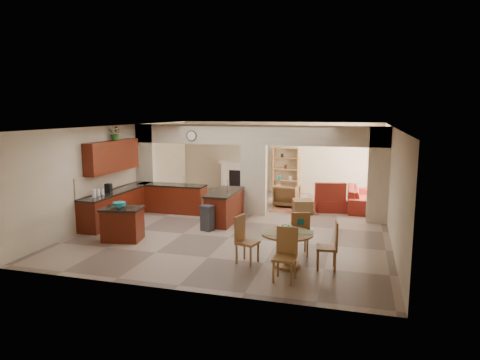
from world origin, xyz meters
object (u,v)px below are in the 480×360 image
(armchair, at_px, (287,196))
(kitchen_island, at_px, (123,224))
(sofa, at_px, (362,198))
(dining_table, at_px, (287,244))

(armchair, bearing_deg, kitchen_island, 60.97)
(sofa, relative_size, armchair, 3.00)
(kitchen_island, relative_size, dining_table, 1.00)
(kitchen_island, distance_m, dining_table, 4.35)
(dining_table, bearing_deg, armchair, 99.71)
(sofa, bearing_deg, armchair, 96.10)
(dining_table, relative_size, armchair, 1.33)
(dining_table, bearing_deg, kitchen_island, 170.50)
(sofa, bearing_deg, dining_table, 163.91)
(dining_table, height_order, armchair, armchair)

